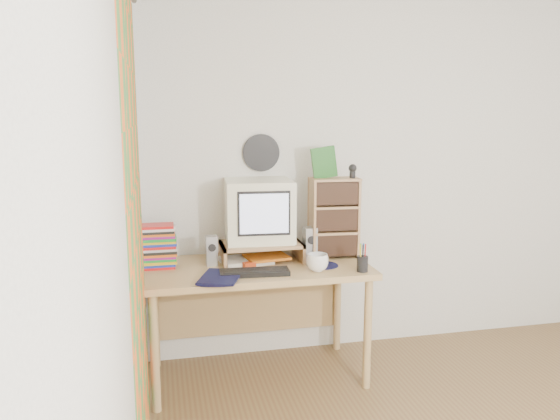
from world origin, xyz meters
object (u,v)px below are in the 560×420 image
desk (255,283)px  cd_rack (334,218)px  diary (202,274)px  keyboard (255,272)px  dvd_stack (159,245)px  mug (317,262)px  crt_monitor (259,211)px

desk → cd_rack: (0.54, 0.03, 0.40)m
desk → diary: (-0.36, -0.27, 0.16)m
keyboard → dvd_stack: bearing=156.6°
mug → desk: bearing=142.1°
desk → mug: 0.47m
keyboard → mug: mug is taller
crt_monitor → dvd_stack: bearing=-170.7°
keyboard → dvd_stack: size_ratio=1.43×
keyboard → dvd_stack: 0.63m
desk → diary: 0.48m
crt_monitor → dvd_stack: size_ratio=1.47×
desk → mug: mug is taller
cd_rack → diary: cd_rack is taller
diary → cd_rack: bearing=38.8°
dvd_stack → diary: dvd_stack is taller
desk → dvd_stack: dvd_stack is taller
cd_rack → dvd_stack: bearing=-175.7°
crt_monitor → desk: bearing=-114.9°
keyboard → diary: diary is taller
keyboard → desk: bearing=83.6°
desk → crt_monitor: 0.47m
dvd_stack → desk: bearing=-2.0°
keyboard → cd_rack: (0.59, 0.29, 0.25)m
crt_monitor → keyboard: bearing=-101.3°
dvd_stack → cd_rack: 1.14m
cd_rack → diary: bearing=-157.1°
keyboard → diary: bearing=-172.7°
dvd_stack → crt_monitor: bearing=6.0°
keyboard → cd_rack: 0.70m
desk → crt_monitor: (0.05, 0.09, 0.45)m
dvd_stack → mug: size_ratio=2.15×
desk → keyboard: (-0.05, -0.25, 0.15)m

